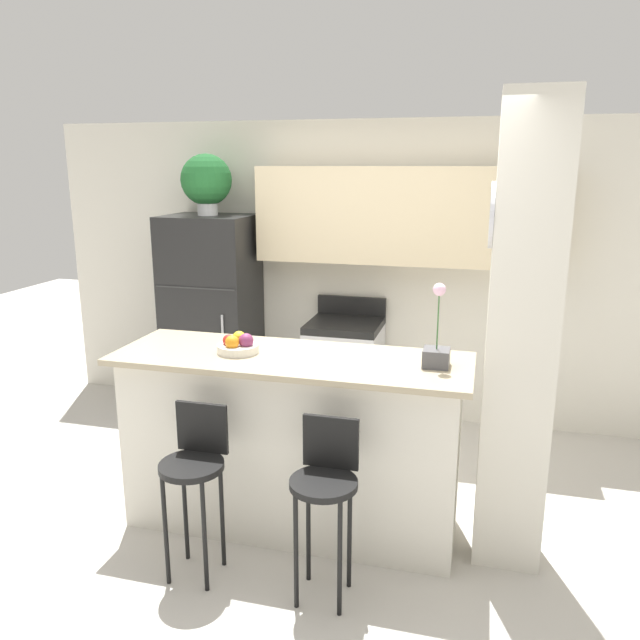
% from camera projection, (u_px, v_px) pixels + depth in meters
% --- Properties ---
extents(ground_plane, '(14.00, 14.00, 0.00)m').
position_uv_depth(ground_plane, '(293.00, 523.00, 3.91)').
color(ground_plane, beige).
extents(wall_back, '(5.60, 0.38, 2.55)m').
position_uv_depth(wall_back, '(376.00, 250.00, 5.25)').
color(wall_back, silver).
rests_on(wall_back, ground_plane).
extents(pillar_right, '(0.38, 0.34, 2.55)m').
position_uv_depth(pillar_right, '(521.00, 340.00, 3.30)').
color(pillar_right, silver).
rests_on(pillar_right, ground_plane).
extents(counter_bar, '(2.10, 0.72, 1.10)m').
position_uv_depth(counter_bar, '(292.00, 442.00, 3.78)').
color(counter_bar, silver).
rests_on(counter_bar, ground_plane).
extents(refrigerator, '(0.74, 0.65, 1.77)m').
position_uv_depth(refrigerator, '(212.00, 317.00, 5.47)').
color(refrigerator, black).
rests_on(refrigerator, ground_plane).
extents(stove_range, '(0.60, 0.59, 1.07)m').
position_uv_depth(stove_range, '(344.00, 373.00, 5.31)').
color(stove_range, silver).
rests_on(stove_range, ground_plane).
extents(bar_stool_left, '(0.34, 0.34, 0.94)m').
position_uv_depth(bar_stool_left, '(195.00, 467.00, 3.31)').
color(bar_stool_left, black).
rests_on(bar_stool_left, ground_plane).
extents(bar_stool_right, '(0.34, 0.34, 0.94)m').
position_uv_depth(bar_stool_right, '(325.00, 484.00, 3.13)').
color(bar_stool_right, black).
rests_on(bar_stool_right, ground_plane).
extents(potted_plant_on_fridge, '(0.43, 0.43, 0.51)m').
position_uv_depth(potted_plant_on_fridge, '(206.00, 181.00, 5.19)').
color(potted_plant_on_fridge, silver).
rests_on(potted_plant_on_fridge, refrigerator).
extents(orchid_vase, '(0.14, 0.14, 0.47)m').
position_uv_depth(orchid_vase, '(437.00, 348.00, 3.43)').
color(orchid_vase, '#4C4C51').
rests_on(orchid_vase, counter_bar).
extents(fruit_bowl, '(0.25, 0.25, 0.12)m').
position_uv_depth(fruit_bowl, '(238.00, 345.00, 3.70)').
color(fruit_bowl, silver).
rests_on(fruit_bowl, counter_bar).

